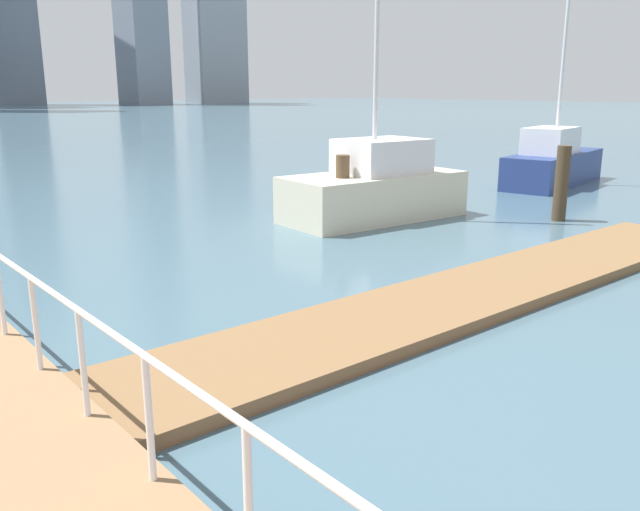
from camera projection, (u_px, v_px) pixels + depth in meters
The scene contains 8 objects.
ground_plane at pixel (57, 232), 15.88m from camera, with size 300.00×300.00×0.00m, color #476675.
floating_dock at pixel (479, 291), 10.97m from camera, with size 14.38×2.00×0.18m, color olive.
boardwalk_railing at pixel (80, 334), 5.99m from camera, with size 0.06×30.09×1.08m.
dock_piling_0 at pixel (342, 190), 16.53m from camera, with size 0.35×0.35×1.77m, color brown.
dock_piling_1 at pixel (561, 184), 17.02m from camera, with size 0.35×0.35×1.95m, color #473826.
moored_boat_1 at pixel (375, 187), 17.31m from camera, with size 5.05×2.45×10.05m.
moored_boat_2 at pixel (553, 162), 23.40m from camera, with size 5.98×2.90×9.77m.
skyline_tower_7 at pixel (215, 39), 139.02m from camera, with size 11.62×7.15×26.67m, color #8C939E.
Camera 1 is at (-5.08, 4.01, 3.40)m, focal length 36.85 mm.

